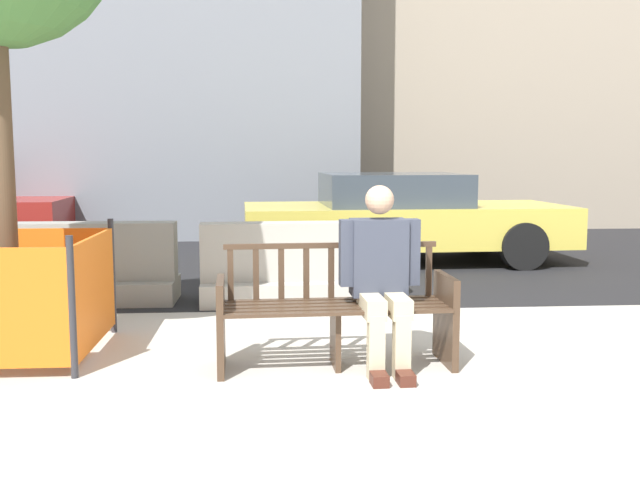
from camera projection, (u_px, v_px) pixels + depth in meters
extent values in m
plane|color=#B7B2A8|center=(414.00, 403.00, 4.42)|extent=(200.00, 200.00, 0.00)
cube|color=black|center=(317.00, 239.00, 13.03)|extent=(120.00, 12.00, 0.01)
cube|color=#473323|center=(221.00, 325.00, 5.05)|extent=(0.07, 0.51, 0.66)
cube|color=#473323|center=(446.00, 319.00, 5.24)|extent=(0.07, 0.51, 0.66)
cube|color=#473323|center=(335.00, 337.00, 5.15)|extent=(0.05, 0.33, 0.45)
cube|color=#473323|center=(340.00, 313.00, 4.90)|extent=(1.60, 0.13, 0.02)
cube|color=#473323|center=(338.00, 310.00, 5.01)|extent=(1.60, 0.13, 0.02)
cube|color=#473323|center=(335.00, 306.00, 5.13)|extent=(1.60, 0.13, 0.02)
cube|color=#473323|center=(333.00, 303.00, 5.24)|extent=(1.60, 0.13, 0.02)
cube|color=#473323|center=(331.00, 300.00, 5.35)|extent=(1.60, 0.13, 0.02)
cube|color=#473323|center=(331.00, 245.00, 5.32)|extent=(1.60, 0.10, 0.04)
cube|color=#473323|center=(231.00, 275.00, 5.26)|extent=(0.05, 0.03, 0.38)
cube|color=#473323|center=(256.00, 275.00, 5.28)|extent=(0.05, 0.03, 0.38)
cube|color=#473323|center=(281.00, 274.00, 5.30)|extent=(0.05, 0.03, 0.38)
cube|color=#473323|center=(306.00, 274.00, 5.32)|extent=(0.05, 0.03, 0.38)
cube|color=#473323|center=(331.00, 273.00, 5.34)|extent=(0.05, 0.03, 0.38)
cube|color=#473323|center=(356.00, 273.00, 5.36)|extent=(0.05, 0.03, 0.38)
cube|color=#473323|center=(380.00, 272.00, 5.38)|extent=(0.05, 0.03, 0.38)
cube|color=#473323|center=(405.00, 272.00, 5.40)|extent=(0.05, 0.03, 0.38)
cube|color=#473323|center=(429.00, 271.00, 5.43)|extent=(0.05, 0.03, 0.38)
cube|color=#473323|center=(220.00, 282.00, 4.99)|extent=(0.07, 0.46, 0.03)
cube|color=#473323|center=(447.00, 277.00, 5.18)|extent=(0.07, 0.46, 0.03)
cube|color=#383D4C|center=(378.00, 257.00, 5.19)|extent=(0.41, 0.26, 0.56)
sphere|color=tan|center=(380.00, 200.00, 5.12)|extent=(0.21, 0.21, 0.21)
cube|color=#C6B793|center=(372.00, 305.00, 5.00)|extent=(0.16, 0.45, 0.14)
cube|color=#C6B793|center=(397.00, 305.00, 5.02)|extent=(0.16, 0.45, 0.14)
cube|color=#C6B793|center=(376.00, 347.00, 4.87)|extent=(0.11, 0.11, 0.45)
cube|color=#C6B793|center=(402.00, 346.00, 4.89)|extent=(0.11, 0.11, 0.45)
cube|color=#4C2319|center=(378.00, 377.00, 4.81)|extent=(0.12, 0.26, 0.08)
cube|color=#4C2319|center=(404.00, 376.00, 4.83)|extent=(0.12, 0.26, 0.08)
cube|color=#383D4C|center=(346.00, 253.00, 5.13)|extent=(0.09, 0.12, 0.48)
cube|color=#383D4C|center=(412.00, 252.00, 5.19)|extent=(0.09, 0.12, 0.48)
cube|color=#ADA89E|center=(298.00, 291.00, 7.44)|extent=(2.02, 0.75, 0.24)
cube|color=#ADA89E|center=(298.00, 251.00, 7.39)|extent=(2.01, 0.37, 0.60)
cube|color=gray|center=(80.00, 291.00, 7.42)|extent=(2.00, 0.69, 0.24)
cube|color=gray|center=(78.00, 251.00, 7.37)|extent=(2.00, 0.31, 0.60)
cylinder|color=brown|center=(3.00, 180.00, 5.35)|extent=(0.17, 0.17, 2.69)
cylinder|color=#2D2D33|center=(72.00, 308.00, 4.86)|extent=(0.05, 0.05, 0.99)
cylinder|color=#2D2D33|center=(112.00, 276.00, 6.13)|extent=(0.05, 0.05, 0.99)
cube|color=orange|center=(36.00, 277.00, 6.08)|extent=(1.28, 0.03, 0.83)
cube|color=orange|center=(95.00, 290.00, 5.50)|extent=(0.03, 1.28, 0.83)
cube|color=#DBC64C|center=(405.00, 224.00, 10.22)|extent=(4.63, 2.07, 0.56)
cube|color=#38424C|center=(392.00, 189.00, 10.14)|extent=(2.01, 1.74, 0.45)
cylinder|color=black|center=(479.00, 232.00, 11.29)|extent=(0.65, 0.24, 0.64)
cylinder|color=black|center=(523.00, 246.00, 9.52)|extent=(0.65, 0.24, 0.64)
cylinder|color=black|center=(301.00, 234.00, 10.98)|extent=(0.65, 0.24, 0.64)
cylinder|color=black|center=(313.00, 249.00, 9.20)|extent=(0.65, 0.24, 0.64)
cylinder|color=black|center=(32.00, 224.00, 12.55)|extent=(0.65, 0.25, 0.64)
cylinder|color=black|center=(0.00, 235.00, 10.81)|extent=(0.65, 0.25, 0.64)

